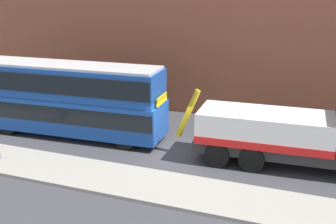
{
  "coord_description": "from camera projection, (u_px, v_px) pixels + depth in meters",
  "views": [
    {
      "loc": [
        6.47,
        -18.74,
        8.31
      ],
      "look_at": [
        -0.59,
        0.01,
        2.0
      ],
      "focal_mm": 44.53,
      "sensor_mm": 36.0,
      "label": 1
    }
  ],
  "objects": [
    {
      "name": "near_kerb",
      "position": [
        146.0,
        185.0,
        17.62
      ],
      "size": [
        60.0,
        2.8,
        0.15
      ],
      "primitive_type": "cube",
      "color": "gray",
      "rests_on": "ground_plane"
    },
    {
      "name": "ground_plane",
      "position": [
        179.0,
        150.0,
        21.4
      ],
      "size": [
        120.0,
        120.0,
        0.0
      ],
      "primitive_type": "plane",
      "color": "#38383D"
    },
    {
      "name": "double_decker_bus",
      "position": [
        67.0,
        97.0,
        22.94
      ],
      "size": [
        11.13,
        3.08,
        4.06
      ],
      "rotation": [
        0.0,
        0.0,
        0.05
      ],
      "color": "#19479E",
      "rests_on": "ground_plane"
    },
    {
      "name": "recovery_tow_truck",
      "position": [
        305.0,
        132.0,
        18.87
      ],
      "size": [
        10.2,
        3.07,
        3.67
      ],
      "rotation": [
        0.0,
        0.0,
        0.05
      ],
      "color": "#2D2D2D",
      "rests_on": "ground_plane"
    }
  ]
}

